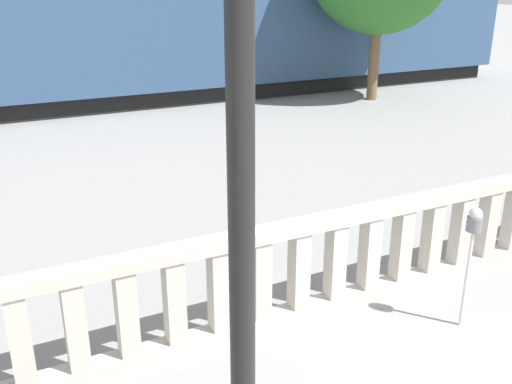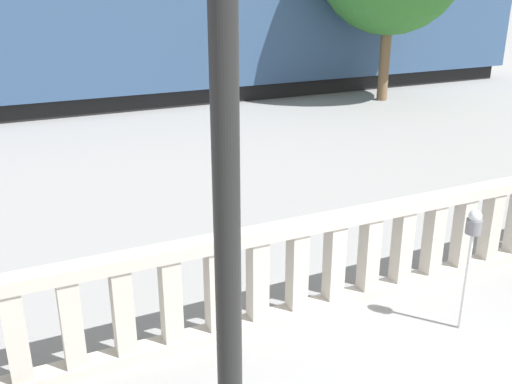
% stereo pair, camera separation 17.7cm
% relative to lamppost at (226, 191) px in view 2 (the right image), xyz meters
% --- Properties ---
extents(balustrade, '(15.42, 0.24, 1.23)m').
position_rel_lamppost_xyz_m(balustrade, '(2.45, 2.05, -1.93)').
color(balustrade, '#BCB5A8').
rests_on(balustrade, ground).
extents(lamppost, '(0.38, 0.38, 5.04)m').
position_rel_lamppost_xyz_m(lamppost, '(0.00, 0.00, 0.00)').
color(lamppost, black).
rests_on(lamppost, ground).
extents(parking_meter, '(0.17, 0.17, 1.47)m').
position_rel_lamppost_xyz_m(parking_meter, '(3.29, 1.04, -1.37)').
color(parking_meter, silver).
rests_on(parking_meter, ground).
extents(train_near, '(28.51, 2.72, 3.96)m').
position_rel_lamppost_xyz_m(train_near, '(3.76, 15.21, -0.78)').
color(train_near, black).
rests_on(train_near, ground).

